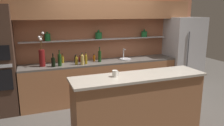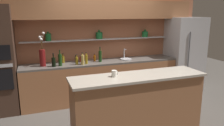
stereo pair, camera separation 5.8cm
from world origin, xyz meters
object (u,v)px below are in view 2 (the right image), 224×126
Objects in this scene: bottle_sauce_0 at (95,58)px; bottle_oil_5 at (86,59)px; bottle_sauce_10 at (83,59)px; bottle_sauce_4 at (81,59)px; bottle_wine_2 at (100,56)px; refrigerator at (184,54)px; sink_fixture at (126,58)px; flower_vase at (42,55)px; coffee_mug at (114,74)px; bottle_wine_6 at (54,62)px; bottle_spirit_1 at (83,60)px; bottle_oil_3 at (77,61)px; bottle_oil_9 at (63,59)px; bottle_wine_7 at (60,60)px; bottle_sauce_8 at (76,59)px.

bottle_oil_5 is (-0.25, -0.22, 0.03)m from bottle_sauce_0.
bottle_oil_5 reaches higher than bottle_sauce_10.
bottle_wine_2 is at bearing -18.19° from bottle_sauce_4.
sink_fixture is at bearing 178.32° from refrigerator.
flower_vase reaches higher than coffee_mug.
flower_vase is 2.79× the size of bottle_oil_5.
bottle_spirit_1 is at bearing -1.89° from bottle_wine_6.
bottle_oil_9 is at bearing 134.06° from bottle_oil_3.
bottle_wine_2 is at bearing 6.71° from bottle_wine_6.
bottle_wine_7 is 3.29× the size of coffee_mug.
bottle_wine_2 is 1.00× the size of bottle_wine_7.
refrigerator reaches higher than bottle_sauce_10.
bottle_sauce_0 is 0.43m from bottle_sauce_8.
bottle_sauce_4 is at bearing 22.78° from bottle_wine_6.
bottle_oil_3 is (-0.56, -0.09, -0.05)m from bottle_wine_2.
bottle_sauce_0 is at bearing 24.07° from bottle_oil_3.
bottle_wine_7 is at bearing -166.81° from bottle_sauce_10.
bottle_wine_6 is at bearing 119.35° from coffee_mug.
bottle_wine_6 is at bearing -166.11° from bottle_sauce_0.
bottle_spirit_1 reaches higher than coffee_mug.
bottle_sauce_0 is 0.31m from bottle_sauce_10.
sink_fixture is 0.80× the size of bottle_wine_7.
bottle_sauce_8 is 0.29m from bottle_oil_9.
bottle_wine_2 is at bearing 18.06° from bottle_spirit_1.
bottle_wine_7 is (-1.57, -0.13, 0.11)m from sink_fixture.
bottle_wine_6 reaches higher than bottle_sauce_0.
bottle_wine_7 reaches higher than bottle_sauce_0.
flower_vase reaches higher than bottle_sauce_8.
bottle_oil_5 is 0.70m from bottle_wine_6.
bottle_sauce_10 is at bearing 13.19° from bottle_wine_7.
bottle_spirit_1 is 1.19× the size of bottle_oil_3.
bottle_sauce_4 is 0.54m from bottle_wine_7.
bottle_sauce_8 is at bearing 179.78° from bottle_sauce_0.
flower_vase is at bearing 173.04° from bottle_oil_5.
flower_vase is 2.09× the size of bottle_wine_7.
bottle_sauce_8 is at bearing 130.40° from bottle_oil_5.
flower_vase is at bearing 179.82° from refrigerator.
bottle_sauce_8 is (-0.54, 0.11, -0.06)m from bottle_wine_2.
bottle_oil_5 is at bearing 94.38° from coffee_mug.
bottle_spirit_1 is 0.18m from bottle_sauce_10.
bottle_sauce_8 is at bearing 24.73° from bottle_wine_6.
sink_fixture is at bearing -5.27° from bottle_sauce_0.
bottle_wine_6 is 0.67m from bottle_sauce_10.
coffee_mug is (0.58, -1.74, 0.07)m from bottle_oil_9.
bottle_spirit_1 is (-0.34, -0.25, 0.04)m from bottle_sauce_0.
coffee_mug is (-0.14, -1.68, 0.08)m from bottle_sauce_0.
bottle_sauce_0 is 0.42m from bottle_spirit_1.
bottle_oil_5 is (-2.68, -0.10, 0.07)m from refrigerator.
bottle_spirit_1 is 1.44m from coffee_mug.
refrigerator is 2.77m from bottle_spirit_1.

